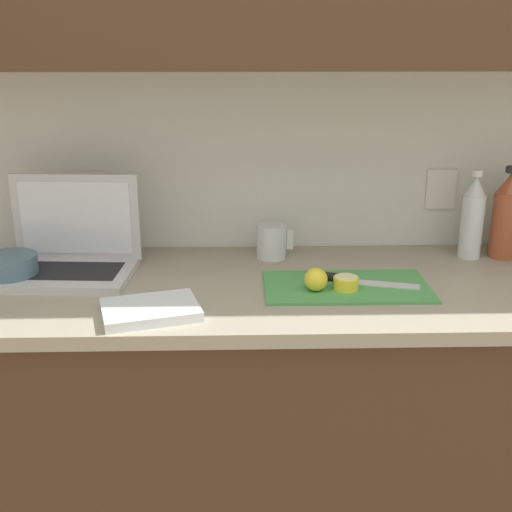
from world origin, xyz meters
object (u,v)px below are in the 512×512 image
Objects in this scene: knife at (344,279)px; measuring_cup at (272,241)px; lemon_half_cut at (346,283)px; bowl_white at (9,269)px; lemon_whole_beside at (316,279)px; bottle_water_clear at (473,218)px; laptop at (71,251)px; cutting_board at (346,287)px; bottle_oil_tall at (507,216)px.

measuring_cup is at bearing 143.56° from knife.
lemon_half_cut is at bearing -58.01° from measuring_cup.
measuring_cup is at bearing 121.99° from lemon_half_cut.
knife is at bearing -3.03° from bowl_white.
lemon_whole_beside is 0.23× the size of bottle_water_clear.
laptop is at bearing 164.96° from lemon_whole_beside.
lemon_whole_beside is 0.55× the size of measuring_cup.
laptop is 5.70× the size of lemon_half_cut.
bottle_water_clear is at bearing 33.35° from lemon_half_cut.
laptop is 0.75m from cutting_board.
bottle_water_clear reaches higher than lemon_whole_beside.
lemon_whole_beside is (0.65, -0.18, -0.02)m from laptop.
laptop and bottle_water_clear have the same top height.
laptop is 0.74m from knife.
knife is at bearing 97.39° from cutting_board.
cutting_board is 0.48m from bottle_water_clear.
bottle_water_clear is 2.42× the size of measuring_cup.
lemon_whole_beside is at bearing -154.81° from bottle_oil_tall.
laptop reaches higher than lemon_whole_beside.
lemon_half_cut reaches higher than cutting_board.
bowl_white is at bearing -172.55° from bottle_water_clear.
measuring_cup is at bearing 14.22° from bowl_white.
bowl_white is (-0.88, 0.07, 0.03)m from cutting_board.
laptop is at bearing -175.41° from bottle_oil_tall.
lemon_whole_beside is at bearing -7.60° from bowl_white.
cutting_board is 7.17× the size of lemon_whole_beside.
lemon_whole_beside is 0.65m from bottle_oil_tall.
bottle_water_clear is at bearing 8.68° from laptop.
lemon_whole_beside is (-0.08, -0.01, 0.01)m from lemon_half_cut.
bottle_oil_tall is at bearing 25.71° from cutting_board.
lemon_whole_beside is 0.40× the size of bowl_white.
laptop reaches higher than measuring_cup.
laptop is 0.68m from lemon_whole_beside.
knife is at bearing -51.71° from measuring_cup.
lemon_half_cut is 1.08× the size of lemon_whole_beside.
laptop is 1.41× the size of bottle_water_clear.
knife is at bearing -152.03° from bottle_water_clear.
laptop is 3.41× the size of measuring_cup.
laptop reaches higher than knife.
laptop is 1.36× the size of bottle_oil_tall.
laptop reaches higher than lemon_half_cut.
measuring_cup is (-0.58, 0.01, -0.07)m from bottle_water_clear.
lemon_whole_beside is 0.81m from bowl_white.
measuring_cup reaches higher than lemon_half_cut.
cutting_board is at bearing -149.01° from bottle_water_clear.
cutting_board is 6.61× the size of lemon_half_cut.
knife is 1.93× the size of bowl_white.
bottle_oil_tall is at bearing 8.28° from laptop.
cutting_board is 0.04m from lemon_half_cut.
measuring_cup reaches higher than cutting_board.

